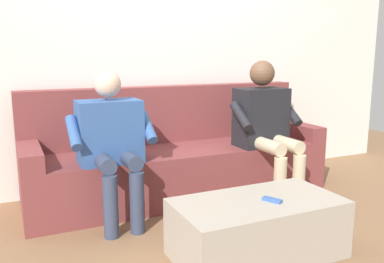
# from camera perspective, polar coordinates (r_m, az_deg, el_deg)

# --- Properties ---
(ground_plane) EXTENTS (8.00, 8.00, 0.00)m
(ground_plane) POSITION_cam_1_polar(r_m,az_deg,el_deg) (3.00, 3.62, -12.82)
(ground_plane) COLOR #846042
(back_wall) EXTENTS (5.36, 0.06, 2.55)m
(back_wall) POSITION_cam_1_polar(r_m,az_deg,el_deg) (3.80, -4.56, 11.85)
(back_wall) COLOR silver
(back_wall) RESTS_ON ground
(couch) EXTENTS (2.53, 0.72, 0.92)m
(couch) POSITION_cam_1_polar(r_m,az_deg,el_deg) (3.53, -2.01, -3.80)
(couch) COLOR brown
(couch) RESTS_ON ground
(coffee_table) EXTENTS (1.00, 0.53, 0.35)m
(coffee_table) POSITION_cam_1_polar(r_m,az_deg,el_deg) (2.55, 9.09, -13.14)
(coffee_table) COLOR #A89E8E
(coffee_table) RESTS_ON ground
(person_left_seated) EXTENTS (0.57, 0.60, 1.15)m
(person_left_seated) POSITION_cam_1_polar(r_m,az_deg,el_deg) (3.47, 10.19, 1.39)
(person_left_seated) COLOR black
(person_left_seated) RESTS_ON ground
(person_right_seated) EXTENTS (0.60, 0.52, 1.09)m
(person_right_seated) POSITION_cam_1_polar(r_m,az_deg,el_deg) (2.95, -11.17, -0.83)
(person_right_seated) COLOR #335693
(person_right_seated) RESTS_ON ground
(remote_blue) EXTENTS (0.09, 0.12, 0.02)m
(remote_blue) POSITION_cam_1_polar(r_m,az_deg,el_deg) (2.47, 11.12, -9.35)
(remote_blue) COLOR #3860B7
(remote_blue) RESTS_ON coffee_table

